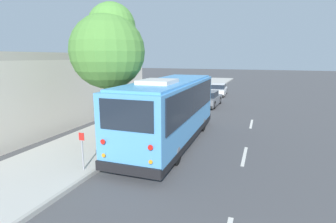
{
  "coord_description": "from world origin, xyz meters",
  "views": [
    {
      "loc": [
        -12.66,
        -4.25,
        4.29
      ],
      "look_at": [
        0.71,
        0.66,
        1.3
      ],
      "focal_mm": 28.0,
      "sensor_mm": 36.0,
      "label": 1
    }
  ],
  "objects": [
    {
      "name": "curb_strip",
      "position": [
        0.0,
        1.48,
        0.07
      ],
      "size": [
        80.0,
        0.14,
        0.15
      ],
      "primitive_type": "cube",
      "color": "#9D9A94",
      "rests_on": "ground"
    },
    {
      "name": "parked_sedan_white",
      "position": [
        16.98,
        0.53,
        0.6
      ],
      "size": [
        4.22,
        1.87,
        1.29
      ],
      "rotation": [
        0.0,
        0.0,
        0.05
      ],
      "color": "silver",
      "rests_on": "ground"
    },
    {
      "name": "ground_plane",
      "position": [
        0.0,
        0.0,
        0.0
      ],
      "size": [
        160.0,
        160.0,
        0.0
      ],
      "primitive_type": "plane",
      "color": "#474749"
    },
    {
      "name": "sign_post_far",
      "position": [
        -2.97,
        1.87,
        0.98
      ],
      "size": [
        0.06,
        0.22,
        1.61
      ],
      "color": "gray",
      "rests_on": "sidewalk_slab"
    },
    {
      "name": "lane_stripe_ahead",
      "position": [
        4.72,
        -3.67,
        0.0
      ],
      "size": [
        2.4,
        0.14,
        0.01
      ],
      "primitive_type": "cube",
      "color": "silver",
      "rests_on": "ground"
    },
    {
      "name": "street_tree",
      "position": [
        -1.34,
        3.0,
        4.74
      ],
      "size": [
        3.63,
        3.63,
        6.75
      ],
      "color": "brown",
      "rests_on": "sidewalk_slab"
    },
    {
      "name": "building_backdrop",
      "position": [
        0.91,
        10.63,
        2.07
      ],
      "size": [
        17.16,
        8.44,
        4.52
      ],
      "color": "beige",
      "rests_on": "ground"
    },
    {
      "name": "sidewalk_slab",
      "position": [
        0.0,
        3.54,
        0.07
      ],
      "size": [
        80.0,
        3.99,
        0.15
      ],
      "primitive_type": "cube",
      "color": "#B2AFA8",
      "rests_on": "ground"
    },
    {
      "name": "parked_sedan_gray",
      "position": [
        10.1,
        0.31,
        0.62
      ],
      "size": [
        4.26,
        1.89,
        1.33
      ],
      "rotation": [
        0.0,
        0.0,
        -0.02
      ],
      "color": "slate",
      "rests_on": "ground"
    },
    {
      "name": "sign_post_near",
      "position": [
        -5.16,
        1.87,
        0.89
      ],
      "size": [
        0.06,
        0.22,
        1.43
      ],
      "color": "gray",
      "rests_on": "sidewalk_slab"
    },
    {
      "name": "lane_stripe_mid",
      "position": [
        -1.28,
        -3.67,
        0.0
      ],
      "size": [
        2.4,
        0.14,
        0.01
      ],
      "primitive_type": "cube",
      "color": "silver",
      "rests_on": "ground"
    },
    {
      "name": "shuttle_bus",
      "position": [
        -0.67,
        0.06,
        1.78
      ],
      "size": [
        9.29,
        2.89,
        3.33
      ],
      "rotation": [
        0.0,
        0.0,
        0.02
      ],
      "color": "#4C93D1",
      "rests_on": "ground"
    }
  ]
}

